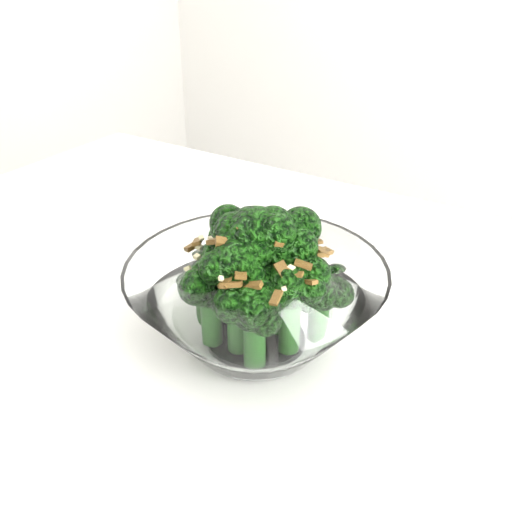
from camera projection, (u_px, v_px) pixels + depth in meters
The scene contains 2 objects.
table at pixel (303, 435), 0.50m from camera, with size 1.26×0.90×0.75m.
broccoli_dish at pixel (256, 296), 0.48m from camera, with size 0.22×0.22×0.13m.
Camera 1 is at (0.19, -0.24, 1.07)m, focal length 40.00 mm.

